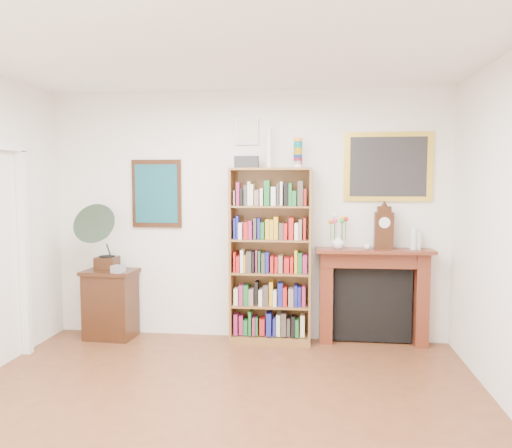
# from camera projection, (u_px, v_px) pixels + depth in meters

# --- Properties ---
(room) EXTENTS (4.51, 5.01, 2.81)m
(room) POSITION_uv_depth(u_px,v_px,m) (195.00, 243.00, 3.19)
(room) COLOR #5A2F1B
(room) RESTS_ON ground
(teal_poster) EXTENTS (0.58, 0.04, 0.78)m
(teal_poster) POSITION_uv_depth(u_px,v_px,m) (157.00, 194.00, 5.74)
(teal_poster) COLOR black
(teal_poster) RESTS_ON back_wall
(small_picture) EXTENTS (0.26, 0.04, 0.30)m
(small_picture) POSITION_uv_depth(u_px,v_px,m) (247.00, 131.00, 5.56)
(small_picture) COLOR white
(small_picture) RESTS_ON back_wall
(gilt_painting) EXTENTS (0.95, 0.04, 0.75)m
(gilt_painting) POSITION_uv_depth(u_px,v_px,m) (388.00, 167.00, 5.42)
(gilt_painting) COLOR gold
(gilt_painting) RESTS_ON back_wall
(bookshelf) EXTENTS (0.89, 0.32, 2.23)m
(bookshelf) POSITION_uv_depth(u_px,v_px,m) (271.00, 246.00, 5.48)
(bookshelf) COLOR brown
(bookshelf) RESTS_ON floor
(side_cabinet) EXTENTS (0.60, 0.45, 0.78)m
(side_cabinet) POSITION_uv_depth(u_px,v_px,m) (111.00, 304.00, 5.70)
(side_cabinet) COLOR black
(side_cabinet) RESTS_ON floor
(fireplace) EXTENTS (1.27, 0.33, 1.06)m
(fireplace) POSITION_uv_depth(u_px,v_px,m) (373.00, 288.00, 5.48)
(fireplace) COLOR #511C12
(fireplace) RESTS_ON floor
(gramophone) EXTENTS (0.47, 0.59, 0.76)m
(gramophone) POSITION_uv_depth(u_px,v_px,m) (101.00, 233.00, 5.57)
(gramophone) COLOR black
(gramophone) RESTS_ON side_cabinet
(cd_stack) EXTENTS (0.15, 0.15, 0.08)m
(cd_stack) POSITION_uv_depth(u_px,v_px,m) (118.00, 269.00, 5.51)
(cd_stack) COLOR #A5A7B1
(cd_stack) RESTS_ON side_cabinet
(mantel_clock) EXTENTS (0.20, 0.12, 0.46)m
(mantel_clock) POSITION_uv_depth(u_px,v_px,m) (384.00, 228.00, 5.37)
(mantel_clock) COLOR black
(mantel_clock) RESTS_ON fireplace
(flower_vase) EXTENTS (0.19, 0.19, 0.15)m
(flower_vase) POSITION_uv_depth(u_px,v_px,m) (338.00, 242.00, 5.42)
(flower_vase) COLOR white
(flower_vase) RESTS_ON fireplace
(teacup) EXTENTS (0.11, 0.11, 0.06)m
(teacup) POSITION_uv_depth(u_px,v_px,m) (367.00, 246.00, 5.36)
(teacup) COLOR silver
(teacup) RESTS_ON fireplace
(bottle_left) EXTENTS (0.07, 0.07, 0.24)m
(bottle_left) POSITION_uv_depth(u_px,v_px,m) (414.00, 238.00, 5.34)
(bottle_left) COLOR silver
(bottle_left) RESTS_ON fireplace
(bottle_right) EXTENTS (0.06, 0.06, 0.20)m
(bottle_right) POSITION_uv_depth(u_px,v_px,m) (418.00, 240.00, 5.36)
(bottle_right) COLOR silver
(bottle_right) RESTS_ON fireplace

